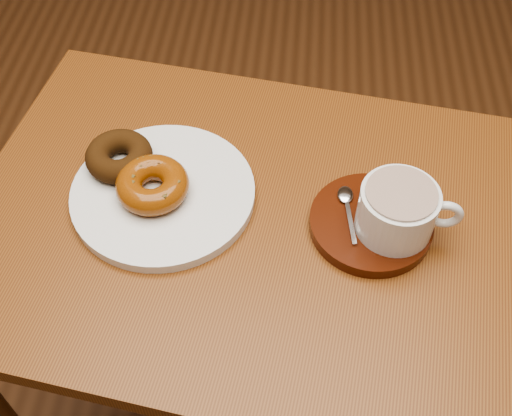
# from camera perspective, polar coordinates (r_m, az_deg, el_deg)

# --- Properties ---
(ground) EXTENTS (6.00, 6.00, 0.00)m
(ground) POSITION_cam_1_polar(r_m,az_deg,el_deg) (1.55, -5.92, -14.33)
(ground) COLOR brown
(ground) RESTS_ON ground
(cafe_table) EXTENTS (0.84, 0.68, 0.71)m
(cafe_table) POSITION_cam_1_polar(r_m,az_deg,el_deg) (0.97, -1.18, -4.83)
(cafe_table) COLOR brown
(cafe_table) RESTS_ON ground
(donut_plate) EXTENTS (0.33, 0.33, 0.02)m
(donut_plate) POSITION_cam_1_polar(r_m,az_deg,el_deg) (0.90, -8.25, 1.30)
(donut_plate) COLOR silver
(donut_plate) RESTS_ON cafe_table
(donut_cinnamon) EXTENTS (0.11, 0.11, 0.03)m
(donut_cinnamon) POSITION_cam_1_polar(r_m,az_deg,el_deg) (0.93, -12.08, 4.53)
(donut_cinnamon) COLOR #371F0B
(donut_cinnamon) RESTS_ON donut_plate
(donut_caramel) EXTENTS (0.11, 0.11, 0.04)m
(donut_caramel) POSITION_cam_1_polar(r_m,az_deg,el_deg) (0.88, -9.19, 2.06)
(donut_caramel) COLOR brown
(donut_caramel) RESTS_ON donut_plate
(saucer) EXTENTS (0.20, 0.20, 0.02)m
(saucer) POSITION_cam_1_polar(r_m,az_deg,el_deg) (0.87, 10.16, -1.37)
(saucer) COLOR #3B1408
(saucer) RESTS_ON cafe_table
(coffee_cup) EXTENTS (0.13, 0.10, 0.07)m
(coffee_cup) POSITION_cam_1_polar(r_m,az_deg,el_deg) (0.84, 12.56, -0.18)
(coffee_cup) COLOR silver
(coffee_cup) RESTS_ON saucer
(teaspoon) EXTENTS (0.03, 0.10, 0.01)m
(teaspoon) POSITION_cam_1_polar(r_m,az_deg,el_deg) (0.88, 8.03, 0.73)
(teaspoon) COLOR silver
(teaspoon) RESTS_ON saucer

